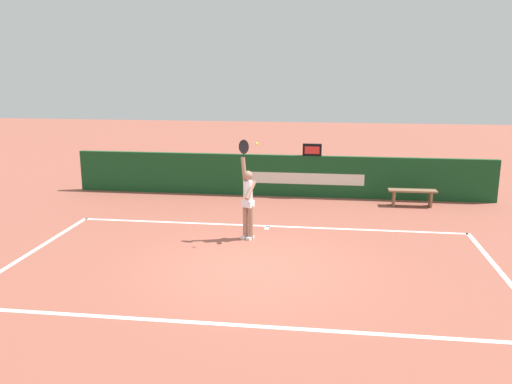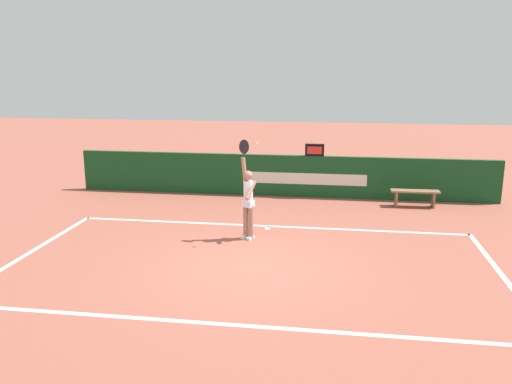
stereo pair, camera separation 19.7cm
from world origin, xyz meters
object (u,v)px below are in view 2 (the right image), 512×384
object	(u,v)px
speed_display	(315,150)
courtside_bench_near	(415,194)
tennis_ball	(256,144)
tennis_player	(248,199)

from	to	relation	value
speed_display	courtside_bench_near	size ratio (longest dim) A/B	0.42
tennis_ball	courtside_bench_near	distance (m)	6.11
speed_display	tennis_player	size ratio (longest dim) A/B	0.24
speed_display	tennis_ball	world-z (taller)	tennis_ball
courtside_bench_near	tennis_player	bearing A→B (deg)	-140.00
speed_display	tennis_ball	xyz separation A→B (m)	(-1.13, -4.81, 0.85)
tennis_player	tennis_ball	distance (m)	1.43
tennis_player	tennis_ball	size ratio (longest dim) A/B	36.62
tennis_player	tennis_ball	bearing A→B (deg)	-51.01
speed_display	tennis_player	xyz separation A→B (m)	(-1.38, -4.49, -0.52)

